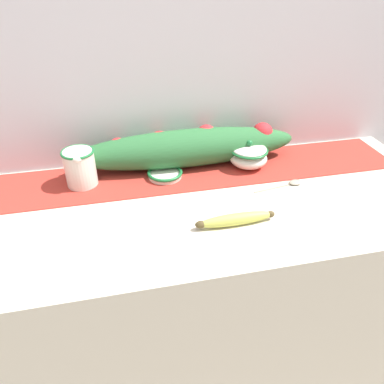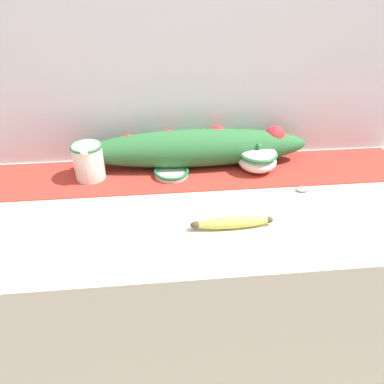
# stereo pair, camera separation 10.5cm
# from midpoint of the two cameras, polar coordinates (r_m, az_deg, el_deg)

# --- Properties ---
(ground_plane) EXTENTS (12.00, 12.00, 0.00)m
(ground_plane) POSITION_cam_midpoint_polar(r_m,az_deg,el_deg) (1.79, -0.74, -26.98)
(ground_plane) COLOR gray
(countertop) EXTENTS (1.53, 0.60, 0.93)m
(countertop) POSITION_cam_midpoint_polar(r_m,az_deg,el_deg) (1.41, -0.88, -17.41)
(countertop) COLOR beige
(countertop) RESTS_ON ground_plane
(back_wall) EXTENTS (2.33, 0.04, 2.40)m
(back_wall) POSITION_cam_midpoint_polar(r_m,az_deg,el_deg) (1.27, -4.26, 16.83)
(back_wall) COLOR silver
(back_wall) RESTS_ON ground_plane
(table_runner) EXTENTS (1.40, 0.23, 0.00)m
(table_runner) POSITION_cam_midpoint_polar(r_m,az_deg,el_deg) (1.24, -2.71, 2.93)
(table_runner) COLOR #B23328
(table_runner) RESTS_ON countertop
(cream_pitcher) EXTENTS (0.10, 0.12, 0.12)m
(cream_pitcher) POSITION_cam_midpoint_polar(r_m,az_deg,el_deg) (1.21, -19.11, 3.66)
(cream_pitcher) COLOR white
(cream_pitcher) RESTS_ON countertop
(sugar_bowl) EXTENTS (0.13, 0.13, 0.09)m
(sugar_bowl) POSITION_cam_midpoint_polar(r_m,az_deg,el_deg) (1.26, 6.26, 5.53)
(sugar_bowl) COLOR white
(sugar_bowl) RESTS_ON countertop
(small_dish) EXTENTS (0.11, 0.11, 0.02)m
(small_dish) POSITION_cam_midpoint_polar(r_m,az_deg,el_deg) (1.21, -6.62, 2.70)
(small_dish) COLOR white
(small_dish) RESTS_ON countertop
(banana) EXTENTS (0.22, 0.04, 0.03)m
(banana) POSITION_cam_midpoint_polar(r_m,az_deg,el_deg) (1.00, 3.69, -4.29)
(banana) COLOR #CCD156
(banana) RESTS_ON countertop
(spoon) EXTENTS (0.17, 0.04, 0.01)m
(spoon) POSITION_cam_midpoint_polar(r_m,az_deg,el_deg) (1.20, 12.77, 1.28)
(spoon) COLOR #A89E89
(spoon) RESTS_ON countertop
(poinsettia_garland) EXTENTS (0.75, 0.14, 0.13)m
(poinsettia_garland) POSITION_cam_midpoint_polar(r_m,az_deg,el_deg) (1.25, -3.18, 6.77)
(poinsettia_garland) COLOR #2D6B38
(poinsettia_garland) RESTS_ON countertop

